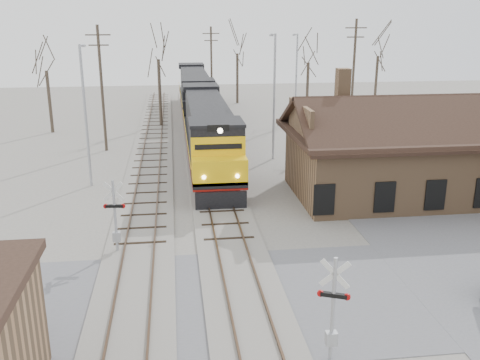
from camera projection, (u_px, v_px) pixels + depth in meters
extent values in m
plane|color=gray|center=(245.00, 300.00, 21.73)|extent=(140.00, 140.00, 0.00)
cube|color=slate|center=(245.00, 299.00, 21.72)|extent=(60.00, 9.00, 0.03)
cube|color=gray|center=(215.00, 186.00, 35.92)|extent=(3.40, 90.00, 0.12)
cube|color=#473323|center=(204.00, 185.00, 35.80)|extent=(0.08, 90.00, 0.14)
cube|color=#473323|center=(226.00, 184.00, 35.97)|extent=(0.08, 90.00, 0.14)
cube|color=gray|center=(147.00, 189.00, 35.38)|extent=(3.40, 90.00, 0.12)
cube|color=#473323|center=(136.00, 188.00, 35.26)|extent=(0.08, 90.00, 0.14)
cube|color=#473323|center=(158.00, 187.00, 35.43)|extent=(0.08, 90.00, 0.14)
cube|color=#8A6747|center=(406.00, 164.00, 33.94)|extent=(14.00, 8.00, 4.00)
cube|color=black|center=(410.00, 132.00, 33.32)|extent=(15.20, 9.20, 0.30)
cube|color=black|center=(428.00, 123.00, 30.84)|extent=(15.00, 4.71, 2.66)
cube|color=black|center=(396.00, 110.00, 35.20)|extent=(15.00, 4.71, 2.66)
cube|color=#8A6747|center=(343.00, 86.00, 33.46)|extent=(0.80, 0.80, 2.20)
cube|color=black|center=(216.00, 181.00, 35.18)|extent=(2.72, 4.35, 1.09)
cube|color=black|center=(203.00, 135.00, 48.59)|extent=(2.72, 4.35, 1.09)
cube|color=black|center=(208.00, 144.00, 41.63)|extent=(3.27, 21.77, 0.38)
cube|color=maroon|center=(208.00, 147.00, 41.70)|extent=(3.29, 21.77, 0.13)
cube|color=black|center=(206.00, 119.00, 42.42)|extent=(2.83, 15.78, 3.05)
cube|color=black|center=(216.00, 147.00, 33.50)|extent=(3.27, 3.05, 3.05)
cube|color=yellow|center=(219.00, 169.00, 32.02)|extent=(3.27, 1.96, 1.52)
cube|color=black|center=(221.00, 201.00, 31.48)|extent=(3.05, 0.25, 1.09)
cylinder|color=#FFF2CC|center=(220.00, 131.00, 30.31)|extent=(0.30, 0.10, 0.30)
cube|color=black|center=(198.00, 119.00, 56.28)|extent=(2.72, 4.35, 1.09)
cube|color=black|center=(193.00, 99.00, 69.69)|extent=(2.72, 4.35, 1.09)
cube|color=black|center=(195.00, 100.00, 62.73)|extent=(3.27, 21.77, 0.38)
cube|color=maroon|center=(195.00, 102.00, 62.80)|extent=(3.29, 21.77, 0.13)
cube|color=black|center=(194.00, 84.00, 63.52)|extent=(2.83, 15.78, 3.05)
cube|color=black|center=(198.00, 96.00, 54.60)|extent=(3.27, 3.05, 3.05)
cube|color=black|center=(199.00, 108.00, 53.12)|extent=(3.27, 1.96, 1.52)
cube|color=black|center=(200.00, 126.00, 52.58)|extent=(3.05, 0.25, 1.09)
cylinder|color=#A5A8AD|center=(333.00, 311.00, 17.37)|extent=(0.13, 0.13, 3.78)
cube|color=silver|center=(335.00, 274.00, 16.98)|extent=(0.93, 0.42, 0.99)
cube|color=silver|center=(335.00, 274.00, 16.98)|extent=(0.93, 0.42, 0.99)
cube|color=black|center=(334.00, 295.00, 17.20)|extent=(0.84, 0.47, 0.14)
cylinder|color=#B20C0C|center=(321.00, 293.00, 17.31)|extent=(0.24, 0.16, 0.23)
cylinder|color=#B20C0C|center=(347.00, 297.00, 17.09)|extent=(0.24, 0.16, 0.23)
cube|color=#A5A8AD|center=(331.00, 338.00, 17.68)|extent=(0.38, 0.28, 0.47)
cylinder|color=#A5A8AD|center=(115.00, 217.00, 25.51)|extent=(0.13, 0.13, 3.69)
cube|color=silver|center=(113.00, 191.00, 25.13)|extent=(0.96, 0.14, 0.97)
cube|color=silver|center=(113.00, 191.00, 25.13)|extent=(0.96, 0.14, 0.97)
cube|color=black|center=(114.00, 206.00, 25.35)|extent=(0.84, 0.24, 0.14)
cylinder|color=#B20C0C|center=(123.00, 206.00, 25.36)|extent=(0.23, 0.10, 0.22)
cylinder|color=#B20C0C|center=(106.00, 206.00, 25.34)|extent=(0.23, 0.10, 0.22)
cube|color=#A5A8AD|center=(117.00, 237.00, 25.82)|extent=(0.37, 0.28, 0.46)
cylinder|color=#A5A8AD|center=(86.00, 118.00, 34.84)|extent=(0.18, 0.18, 9.32)
cylinder|color=#A5A8AD|center=(82.00, 45.00, 34.34)|extent=(0.12, 1.80, 0.12)
cube|color=#A5A8AD|center=(84.00, 46.00, 35.13)|extent=(0.25, 0.50, 0.12)
cylinder|color=#A5A8AD|center=(274.00, 98.00, 41.50)|extent=(0.18, 0.18, 9.74)
cylinder|color=#A5A8AD|center=(273.00, 34.00, 40.94)|extent=(0.12, 1.80, 0.12)
cube|color=#A5A8AD|center=(271.00, 35.00, 41.72)|extent=(0.25, 0.50, 0.12)
cylinder|color=#A5A8AD|center=(296.00, 79.00, 56.07)|extent=(0.18, 0.18, 9.22)
cylinder|color=#A5A8AD|center=(296.00, 34.00, 55.59)|extent=(0.12, 1.80, 0.12)
cube|color=#A5A8AD|center=(294.00, 35.00, 56.37)|extent=(0.25, 0.50, 0.12)
cylinder|color=#382D23|center=(102.00, 90.00, 44.08)|extent=(0.24, 0.24, 10.34)
cube|color=#382D23|center=(98.00, 35.00, 42.78)|extent=(2.00, 0.10, 0.10)
cube|color=#382D23|center=(99.00, 45.00, 43.02)|extent=(1.60, 0.10, 0.10)
cylinder|color=#382D23|center=(211.00, 69.00, 64.04)|extent=(0.24, 0.24, 9.76)
cube|color=#382D23|center=(211.00, 33.00, 62.83)|extent=(2.00, 0.10, 0.10)
cube|color=#382D23|center=(211.00, 40.00, 63.07)|extent=(1.60, 0.10, 0.10)
cylinder|color=#382D23|center=(353.00, 79.00, 49.23)|extent=(0.24, 0.24, 10.75)
cube|color=#382D23|center=(356.00, 28.00, 47.87)|extent=(2.00, 0.10, 0.10)
cube|color=#382D23|center=(356.00, 37.00, 48.11)|extent=(1.60, 0.10, 0.10)
cylinder|color=#382D23|center=(50.00, 102.00, 51.75)|extent=(0.32, 0.32, 5.98)
cylinder|color=#382D23|center=(160.00, 93.00, 54.46)|extent=(0.32, 0.32, 6.82)
cylinder|color=#382D23|center=(237.00, 79.00, 69.05)|extent=(0.32, 0.32, 6.34)
cylinder|color=#382D23|center=(307.00, 90.00, 60.31)|extent=(0.32, 0.32, 5.98)
cylinder|color=#382D23|center=(376.00, 86.00, 61.17)|extent=(0.32, 0.32, 6.62)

